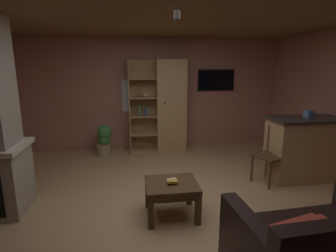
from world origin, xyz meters
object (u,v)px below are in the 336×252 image
Objects in this scene: kitchen_bar_counter at (311,148)px; table_book_0 at (172,180)px; tissue_box at (309,114)px; bookshelf_cabinet at (167,106)px; table_book_1 at (172,181)px; coffee_table at (172,189)px; wall_mounted_tv at (216,80)px; dining_chair at (273,151)px; potted_floor_plant at (104,140)px.

table_book_0 is at bearing -162.38° from kitchen_bar_counter.
kitchen_bar_counter is at bearing -34.14° from tissue_box.
bookshelf_cabinet reaches higher than kitchen_bar_counter.
tissue_box is (-0.08, 0.06, 0.58)m from kitchen_bar_counter.
table_book_0 is at bearing 82.18° from table_book_1.
coffee_table is 5.13× the size of table_book_1.
kitchen_bar_counter is 1.75× the size of wall_mounted_tv.
kitchen_bar_counter is 1.62× the size of dining_chair.
bookshelf_cabinet is 15.90× the size of table_book_1.
kitchen_bar_counter reaches higher than dining_chair.
kitchen_bar_counter is 12.45× the size of tissue_box.
coffee_table is at bearing 94.03° from table_book_1.
coffee_table is 0.76× the size of wall_mounted_tv.
table_book_1 is (0.00, -0.04, 0.13)m from coffee_table.
wall_mounted_tv is (2.57, 0.37, 1.23)m from potted_floor_plant.
kitchen_bar_counter is 2.24× the size of potted_floor_plant.
tissue_box reaches higher than potted_floor_plant.
table_book_0 is 0.13× the size of dining_chair.
bookshelf_cabinet is at bearing 6.69° from potted_floor_plant.
bookshelf_cabinet is 3.04× the size of potted_floor_plant.
kitchen_bar_counter is at bearing 5.79° from dining_chair.
bookshelf_cabinet is 2.20× the size of dining_chair.
table_book_0 is at bearing -160.64° from tissue_box.
coffee_table is 0.71× the size of dining_chair.
wall_mounted_tv reaches higher than potted_floor_plant.
table_book_1 is at bearing -160.64° from kitchen_bar_counter.
dining_chair is at bearing -174.21° from kitchen_bar_counter.
tissue_box is at bearing 20.31° from coffee_table.
kitchen_bar_counter is 2.68m from table_book_1.
kitchen_bar_counter is 2.29× the size of coffee_table.
bookshelf_cabinet is 3.10× the size of coffee_table.
table_book_0 is 0.18× the size of potted_floor_plant.
wall_mounted_tv reaches higher than tissue_box.
coffee_table is (-2.53, -0.85, -0.17)m from kitchen_bar_counter.
kitchen_bar_counter is at bearing 17.62° from table_book_0.
tissue_box is at bearing 19.36° from table_book_0.
kitchen_bar_counter reaches higher than coffee_table.
bookshelf_cabinet is at bearing 139.07° from tissue_box.
dining_chair is 1.08× the size of wall_mounted_tv.
tissue_box reaches higher than table_book_1.
dining_chair is at bearing 24.42° from table_book_1.
wall_mounted_tv reaches higher than dining_chair.
wall_mounted_tv is (1.49, 2.96, 1.21)m from coffee_table.
bookshelf_cabinet is 1.31m from wall_mounted_tv.
bookshelf_cabinet is 1.36× the size of kitchen_bar_counter.
potted_floor_plant is (-1.07, 2.58, -0.02)m from coffee_table.
tissue_box is at bearing 145.86° from kitchen_bar_counter.
bookshelf_cabinet is 2.51m from dining_chair.
dining_chair is (1.79, 0.81, 0.04)m from table_book_1.
bookshelf_cabinet is 16.81× the size of table_book_0.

